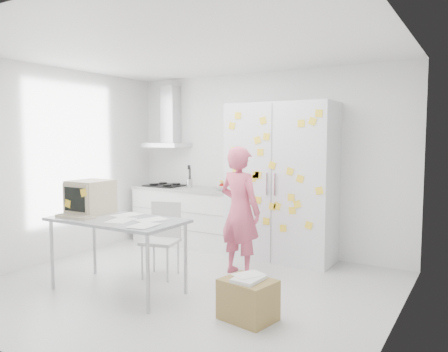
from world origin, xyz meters
The scene contains 10 objects.
floor centered at (0.00, 0.00, -0.01)m, with size 4.50×4.00×0.02m, color silver.
walls centered at (0.00, 0.72, 1.35)m, with size 4.52×4.01×2.70m.
ceiling centered at (0.00, 0.00, 2.70)m, with size 4.50×4.00×0.02m, color white.
counter_run centered at (-1.20, 1.70, 0.47)m, with size 1.84×0.63×1.28m.
range_hood centered at (-1.65, 1.84, 1.96)m, with size 0.70×0.48×1.01m.
tall_cabinet centered at (0.45, 1.67, 1.10)m, with size 1.50×0.68×2.20m.
person centered at (0.30, 0.75, 0.81)m, with size 0.59×0.39×1.62m, color #CF506B.
desk centered at (-0.88, -0.45, 0.93)m, with size 1.54×0.79×1.22m.
chair centered at (-0.51, 0.23, 0.52)m, with size 0.51×0.51×0.91m.
cardboard_box centered at (1.04, -0.42, 0.20)m, with size 0.54×0.47×0.42m.
Camera 1 is at (2.91, -3.97, 1.72)m, focal length 35.00 mm.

